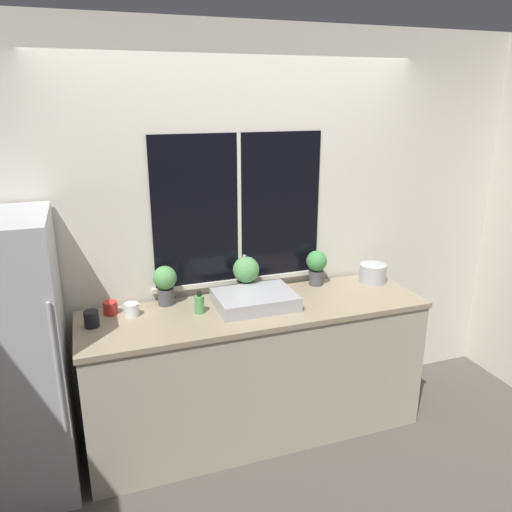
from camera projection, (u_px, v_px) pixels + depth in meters
The scene contains 13 objects.
ground_plane at pixel (272, 458), 3.25m from camera, with size 14.00×14.00×0.00m, color #4C4742.
wall_back at pixel (238, 232), 3.46m from camera, with size 8.00×0.09×2.70m.
wall_right at pixel (425, 193), 4.86m from camera, with size 0.06×7.00×2.70m.
counter at pixel (256, 371), 3.38m from camera, with size 2.25×0.65×0.94m.
sink at pixel (255, 299), 3.25m from camera, with size 0.51×0.43×0.28m.
potted_plant_left at pixel (165, 282), 3.24m from camera, with size 0.15×0.15×0.26m.
potted_plant_center at pixel (246, 273), 3.42m from camera, with size 0.18×0.18×0.27m.
potted_plant_right at pixel (316, 265), 3.59m from camera, with size 0.15×0.15×0.26m.
soap_bottle at pixel (199, 304), 3.14m from camera, with size 0.06×0.06×0.15m.
mug_white at pixel (132, 310), 3.10m from camera, with size 0.09×0.09×0.08m.
mug_black at pixel (91, 319), 2.95m from camera, with size 0.09×0.09×0.10m.
mug_red at pixel (110, 308), 3.13m from camera, with size 0.09×0.09×0.08m.
kettle at pixel (373, 273), 3.66m from camera, with size 0.19×0.19×0.15m.
Camera 1 is at (-0.99, -2.50, 2.25)m, focal length 35.00 mm.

